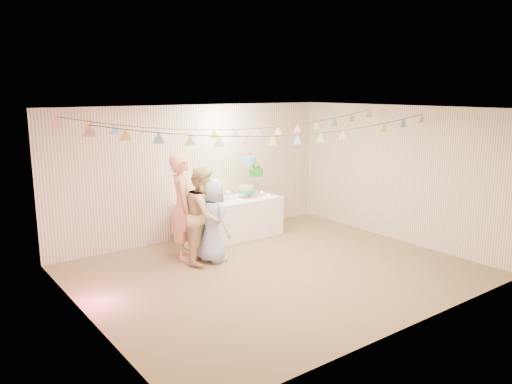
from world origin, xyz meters
TOP-DOWN VIEW (x-y plane):
  - floor at (0.00, 0.00)m, footprint 6.00×6.00m
  - ceiling at (0.00, 0.00)m, footprint 6.00×6.00m
  - back_wall at (0.00, 2.50)m, footprint 6.00×6.00m
  - front_wall at (0.00, -2.50)m, footprint 6.00×6.00m
  - left_wall at (-3.00, 0.00)m, footprint 5.00×5.00m
  - right_wall at (3.00, 0.00)m, footprint 5.00×5.00m
  - table at (0.44, 1.98)m, footprint 2.06×0.82m
  - cake_stand at (0.99, 2.03)m, footprint 0.75×0.44m
  - cake_bottom at (0.84, 1.97)m, footprint 0.31×0.31m
  - cake_middle at (1.17, 2.12)m, footprint 0.27×0.27m
  - cake_top_tier at (0.93, 2.00)m, footprint 0.25×0.25m
  - platter at (-0.21, 1.93)m, footprint 0.33×0.33m
  - posy at (0.42, 2.03)m, footprint 0.15×0.15m
  - person_adult_a at (-0.88, 1.45)m, footprint 0.69×0.80m
  - person_adult_b at (-0.68, 1.08)m, footprint 1.00×1.00m
  - person_child at (-0.56, 1.02)m, footprint 0.57×0.77m
  - bunting_back at (0.00, 1.10)m, footprint 5.60×1.10m
  - bunting_front at (0.00, -0.20)m, footprint 5.60×0.90m
  - tealight_0 at (-0.36, 1.83)m, footprint 0.04×0.04m
  - tealight_1 at (0.09, 2.16)m, footprint 0.04×0.04m
  - tealight_2 at (0.54, 1.76)m, footprint 0.04×0.04m
  - tealight_3 at (0.79, 2.20)m, footprint 0.04×0.04m
  - tealight_4 at (1.26, 1.80)m, footprint 0.04×0.04m
  - tealight_5 at (1.34, 2.13)m, footprint 0.04×0.04m

SIDE VIEW (x-z plane):
  - floor at x=0.00m, z-range 0.00..0.00m
  - table at x=0.44m, z-range 0.00..0.77m
  - person_child at x=-0.56m, z-range 0.00..1.43m
  - platter at x=-0.21m, z-range 0.75..0.77m
  - tealight_0 at x=-0.36m, z-range 0.77..0.80m
  - tealight_1 at x=0.09m, z-range 0.77..0.80m
  - tealight_2 at x=0.54m, z-range 0.77..0.80m
  - tealight_3 at x=0.79m, z-range 0.77..0.80m
  - tealight_4 at x=1.26m, z-range 0.77..0.80m
  - tealight_5 at x=1.34m, z-range 0.77..0.80m
  - person_adult_b at x=-0.68m, z-range 0.00..1.64m
  - cake_bottom at x=0.84m, z-range 0.76..0.91m
  - posy at x=0.42m, z-range 0.75..0.92m
  - person_adult_a at x=-0.88m, z-range 0.00..1.84m
  - cake_middle at x=1.17m, z-range 1.00..1.22m
  - cake_stand at x=0.99m, z-range 0.75..1.59m
  - back_wall at x=0.00m, z-range 1.30..1.30m
  - front_wall at x=0.00m, z-range 1.30..1.30m
  - left_wall at x=-3.00m, z-range 1.30..1.30m
  - right_wall at x=3.00m, z-range 1.30..1.30m
  - cake_top_tier at x=0.93m, z-range 1.28..1.47m
  - bunting_front at x=0.00m, z-range 2.14..2.50m
  - bunting_back at x=0.00m, z-range 2.15..2.55m
  - ceiling at x=0.00m, z-range 2.60..2.60m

